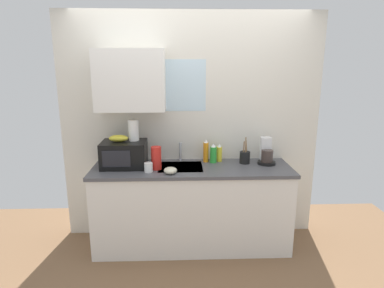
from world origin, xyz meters
TOP-DOWN VIEW (x-y plane):
  - kitchen_wall_assembly at (-0.10, 0.32)m, footprint 2.86×0.42m
  - counter_unit at (-0.00, 0.00)m, footprint 2.09×0.63m
  - sink_faucet at (-0.12, 0.24)m, footprint 0.03×0.03m
  - microwave at (-0.71, 0.05)m, footprint 0.46×0.35m
  - banana_bunch at (-0.76, 0.05)m, footprint 0.20×0.11m
  - paper_towel_roll at (-0.61, 0.10)m, footprint 0.11×0.11m
  - coffee_maker at (0.81, 0.11)m, footprint 0.19×0.21m
  - dish_soap_bottle_orange at (0.16, 0.19)m, footprint 0.06×0.06m
  - dish_soap_bottle_green at (0.24, 0.16)m, footprint 0.07×0.07m
  - dish_soap_bottle_yellow at (0.31, 0.21)m, footprint 0.06×0.06m
  - cereal_canister at (-0.37, -0.05)m, footprint 0.10×0.10m
  - mug_white at (-0.44, -0.14)m, footprint 0.08×0.08m
  - utensil_crock at (0.58, 0.12)m, footprint 0.11×0.11m
  - small_bowl at (-0.22, -0.20)m, footprint 0.13×0.13m

SIDE VIEW (x-z plane):
  - counter_unit at x=0.00m, z-range 0.01..0.91m
  - small_bowl at x=-0.22m, z-range 0.90..0.96m
  - mug_white at x=-0.44m, z-range 0.90..0.99m
  - utensil_crock at x=0.58m, z-range 0.82..1.12m
  - dish_soap_bottle_yellow at x=0.31m, z-range 0.89..1.09m
  - dish_soap_bottle_green at x=0.24m, z-range 0.89..1.10m
  - sink_faucet at x=-0.12m, z-range 0.90..1.11m
  - coffee_maker at x=0.81m, z-range 0.86..1.14m
  - cereal_canister at x=-0.37m, z-range 0.90..1.14m
  - dish_soap_bottle_orange at x=0.16m, z-range 0.89..1.14m
  - microwave at x=-0.71m, z-range 0.90..1.17m
  - banana_bunch at x=-0.76m, z-range 1.17..1.24m
  - paper_towel_roll at x=-0.61m, z-range 1.17..1.39m
  - kitchen_wall_assembly at x=-0.10m, z-range 0.09..2.59m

